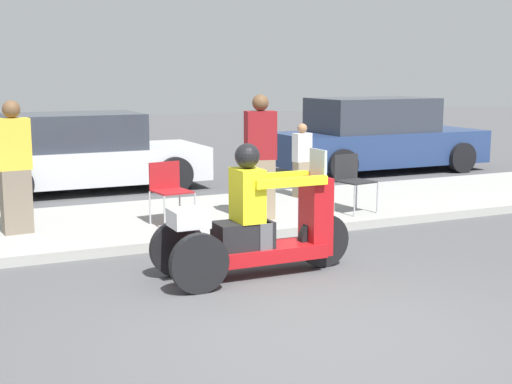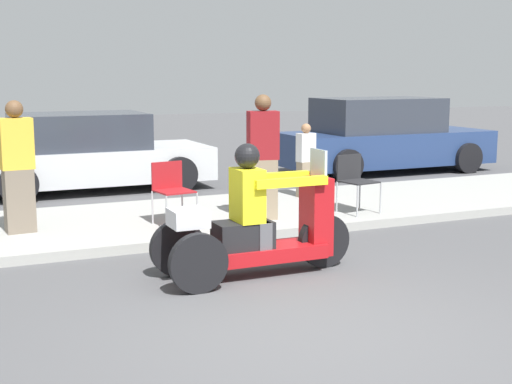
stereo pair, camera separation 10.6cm
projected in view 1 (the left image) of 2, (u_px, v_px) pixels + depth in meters
name	position (u px, v px, depth m)	size (l,w,h in m)	color
ground_plane	(329.00, 334.00, 5.82)	(60.00, 60.00, 0.00)	#4C4C4F
sidewalk_strip	(160.00, 221.00, 9.93)	(28.00, 2.80, 0.12)	#9E9E99
motorcycle_trike	(256.00, 229.00, 7.43)	(2.16, 0.75, 1.40)	black
spectator_by_tree	(15.00, 170.00, 8.82)	(0.42, 0.27, 1.66)	#726656
spectator_near_curb	(260.00, 160.00, 9.68)	(0.44, 0.31, 1.70)	gray
spectator_with_child	(302.00, 162.00, 11.46)	(0.30, 0.21, 1.19)	gray
folding_chair_set_back	(351.00, 177.00, 10.26)	(0.53, 0.53, 0.82)	#A5A8AD
folding_chair_curbside	(169.00, 186.00, 9.41)	(0.52, 0.52, 0.82)	#A5A8AD
parked_car_lot_center	(82.00, 154.00, 12.78)	(4.21, 2.01, 1.39)	silver
parked_car_lot_far	(378.00, 137.00, 15.20)	(4.56, 1.93, 1.58)	navy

